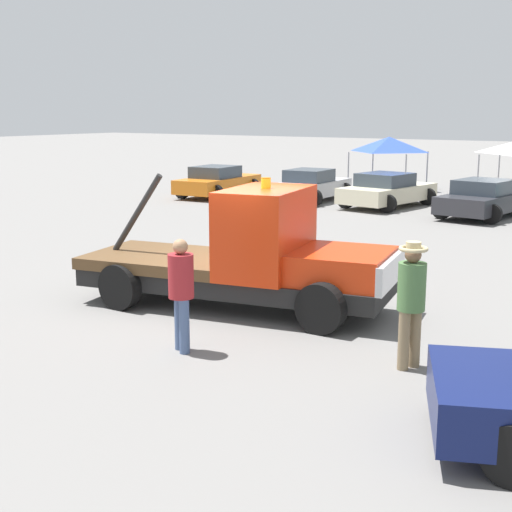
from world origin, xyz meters
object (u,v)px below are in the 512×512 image
object	(u,v)px
person_at_hood	(181,287)
parked_car_cream	(387,190)
tow_truck	(252,259)
person_near_truck	(411,295)
canopy_tent_blue	(389,144)
parked_car_orange	(218,182)
parked_car_silver	(311,186)
traffic_cone	(239,248)
parked_car_charcoal	(485,199)

from	to	relation	value
person_at_hood	parked_car_cream	xyz separation A→B (m)	(-3.95, 17.79, -0.39)
tow_truck	person_near_truck	world-z (taller)	tow_truck
canopy_tent_blue	parked_car_orange	bearing A→B (deg)	-128.74
parked_car_silver	parked_car_cream	distance (m)	3.37
person_at_hood	parked_car_silver	xyz separation A→B (m)	(-7.31, 17.75, -0.39)
tow_truck	traffic_cone	bearing A→B (deg)	116.80
parked_car_silver	canopy_tent_blue	size ratio (longest dim) A/B	1.51
tow_truck	parked_car_orange	bearing A→B (deg)	117.47
parked_car_charcoal	traffic_cone	xyz separation A→B (m)	(-3.30, -10.71, -0.39)
tow_truck	parked_car_silver	bearing A→B (deg)	104.24
tow_truck	parked_car_orange	size ratio (longest dim) A/B	1.36
canopy_tent_blue	parked_car_silver	bearing A→B (deg)	-99.39
parked_car_silver	person_at_hood	bearing A→B (deg)	-159.72
person_at_hood	parked_car_charcoal	size ratio (longest dim) A/B	0.38
parked_car_orange	canopy_tent_blue	xyz separation A→B (m)	(5.27, 6.57, 1.50)
person_near_truck	parked_car_charcoal	distance (m)	16.30
traffic_cone	parked_car_cream	bearing A→B (deg)	93.35
tow_truck	parked_car_orange	world-z (taller)	tow_truck
person_at_hood	canopy_tent_blue	bearing A→B (deg)	-132.95
person_at_hood	tow_truck	bearing A→B (deg)	-139.06
person_near_truck	parked_car_silver	distance (m)	19.65
parked_car_orange	parked_car_silver	world-z (taller)	same
canopy_tent_blue	person_near_truck	bearing A→B (deg)	-66.86
tow_truck	parked_car_cream	size ratio (longest dim) A/B	1.36
person_near_truck	traffic_cone	distance (m)	8.44
parked_car_silver	parked_car_charcoal	size ratio (longest dim) A/B	0.93
parked_car_orange	parked_car_charcoal	distance (m)	11.63
parked_car_charcoal	traffic_cone	bearing A→B (deg)	171.31
person_at_hood	parked_car_silver	bearing A→B (deg)	-125.54
tow_truck	person_near_truck	size ratio (longest dim) A/B	3.33
parked_car_orange	parked_car_silver	xyz separation A→B (m)	(4.30, 0.66, -0.00)
parked_car_silver	traffic_cone	size ratio (longest dim) A/B	7.99
tow_truck	canopy_tent_blue	world-z (taller)	tow_truck
parked_car_orange	parked_car_silver	distance (m)	4.35
parked_car_orange	parked_car_silver	size ratio (longest dim) A/B	1.05
tow_truck	person_near_truck	xyz separation A→B (m)	(3.68, -1.46, 0.14)
tow_truck	parked_car_orange	distance (m)	18.27
person_near_truck	person_at_hood	world-z (taller)	person_near_truck
person_near_truck	parked_car_silver	bearing A→B (deg)	-32.05
canopy_tent_blue	traffic_cone	xyz separation A→B (m)	(3.05, -17.22, -1.89)
parked_car_orange	traffic_cone	xyz separation A→B (m)	(8.33, -10.65, -0.39)
parked_car_cream	person_at_hood	bearing A→B (deg)	-158.06
person_near_truck	parked_car_cream	size ratio (longest dim) A/B	0.41
parked_car_orange	traffic_cone	size ratio (longest dim) A/B	8.39
canopy_tent_blue	traffic_cone	bearing A→B (deg)	-79.95
person_near_truck	tow_truck	bearing A→B (deg)	3.74
canopy_tent_blue	traffic_cone	world-z (taller)	canopy_tent_blue
tow_truck	traffic_cone	distance (m)	4.81
tow_truck	person_at_hood	distance (m)	2.70
person_near_truck	canopy_tent_blue	size ratio (longest dim) A/B	0.65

